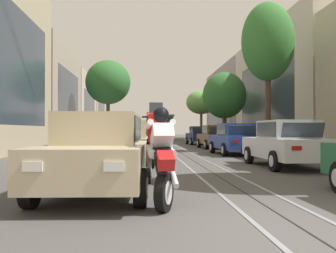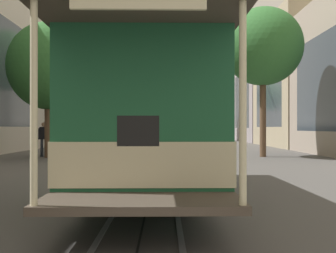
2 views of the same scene
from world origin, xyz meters
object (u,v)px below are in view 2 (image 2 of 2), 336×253
at_px(parked_car_beige_near_left, 188,134).
at_px(street_tree_kerb_right_near, 113,87).
at_px(street_tree_kerb_right_second, 90,61).
at_px(motorcycle_with_rider, 177,133).
at_px(parked_car_brown_fourth_right, 117,137).
at_px(parked_car_navy_fifth_right, 104,140).
at_px(parked_car_grey_mid_left, 197,136).
at_px(cable_car_trolley, 150,117).
at_px(street_tree_kerb_left_second, 263,47).
at_px(street_tree_kerb_left_near, 205,97).
at_px(street_sign_post, 118,127).
at_px(pedestrian_on_left_pavement, 44,137).
at_px(parked_car_white_second_right, 132,134).
at_px(parked_car_beige_second_left, 190,135).
at_px(parked_car_blue_mid_right, 128,136).
at_px(street_tree_kerb_right_mid, 49,66).
at_px(parked_car_green_near_right, 136,134).

relative_size(parked_car_beige_near_left, street_tree_kerb_right_near, 0.56).
distance_m(street_tree_kerb_right_second, motorcycle_with_rider, 17.49).
distance_m(parked_car_brown_fourth_right, street_tree_kerb_right_near, 17.58).
xyz_separation_m(parked_car_navy_fifth_right, street_tree_kerb_right_second, (2.48, -10.59, 5.62)).
xyz_separation_m(parked_car_grey_mid_left, cable_car_trolley, (2.87, 24.84, 0.86)).
height_order(street_tree_kerb_left_second, motorcycle_with_rider, street_tree_kerb_left_second).
height_order(street_tree_kerb_left_near, street_sign_post, street_tree_kerb_left_near).
height_order(parked_car_navy_fifth_right, cable_car_trolley, cable_car_trolley).
bearing_deg(street_tree_kerb_left_near, pedestrian_on_left_pavement, 68.50).
relative_size(parked_car_beige_near_left, street_tree_kerb_right_second, 0.50).
distance_m(parked_car_white_second_right, motorcycle_with_rider, 7.56).
relative_size(parked_car_grey_mid_left, motorcycle_with_rider, 2.32).
height_order(cable_car_trolley, pedestrian_on_left_pavement, cable_car_trolley).
bearing_deg(parked_car_navy_fifth_right, cable_car_trolley, 101.88).
bearing_deg(parked_car_beige_near_left, parked_car_navy_fifth_right, 76.94).
xyz_separation_m(street_tree_kerb_right_second, motorcycle_with_rider, (-7.00, -15.05, -5.50)).
xyz_separation_m(parked_car_beige_second_left, parked_car_grey_mid_left, (-0.17, 6.69, 0.00)).
height_order(parked_car_white_second_right, motorcycle_with_rider, motorcycle_with_rider).
distance_m(parked_car_grey_mid_left, pedestrian_on_left_pavement, 14.89).
height_order(parked_car_blue_mid_right, street_tree_kerb_right_near, street_tree_kerb_right_near).
bearing_deg(parked_car_white_second_right, street_tree_kerb_right_mid, 83.23).
height_order(parked_car_green_near_right, pedestrian_on_left_pavement, pedestrian_on_left_pavement).
height_order(parked_car_beige_second_left, parked_car_white_second_right, same).
relative_size(parked_car_navy_fifth_right, street_tree_kerb_left_second, 0.60).
bearing_deg(motorcycle_with_rider, parked_car_blue_mid_right, 70.65).
relative_size(parked_car_white_second_right, street_tree_kerb_right_second, 0.50).
bearing_deg(parked_car_blue_mid_right, parked_car_white_second_right, -88.64).
bearing_deg(parked_car_blue_mid_right, parked_car_navy_fifth_right, 89.39).
height_order(street_tree_kerb_left_second, street_tree_kerb_right_mid, street_tree_kerb_left_second).
bearing_deg(parked_car_beige_near_left, street_sign_post, 17.26).
distance_m(street_tree_kerb_right_mid, pedestrian_on_left_pavement, 3.54).
relative_size(street_tree_kerb_left_second, cable_car_trolley, 0.81).
distance_m(parked_car_beige_second_left, street_sign_post, 8.03).
bearing_deg(cable_car_trolley, parked_car_white_second_right, -85.14).
xyz_separation_m(street_tree_kerb_right_second, cable_car_trolley, (-5.26, 23.79, -4.75)).
xyz_separation_m(parked_car_green_near_right, street_sign_post, (1.57, 3.98, 0.75)).
relative_size(parked_car_green_near_right, street_tree_kerb_right_mid, 0.67).
distance_m(parked_car_beige_second_left, parked_car_green_near_right, 9.51).
xyz_separation_m(street_tree_kerb_left_second, street_sign_post, (9.53, -22.90, -3.89)).
xyz_separation_m(parked_car_beige_near_left, pedestrian_on_left_pavement, (8.57, 24.92, 0.17)).
bearing_deg(pedestrian_on_left_pavement, street_sign_post, -93.42).
bearing_deg(parked_car_navy_fifth_right, street_tree_kerb_right_mid, 26.89).
distance_m(parked_car_beige_second_left, street_tree_kerb_right_near, 10.53).
height_order(parked_car_grey_mid_left, street_tree_kerb_right_second, street_tree_kerb_right_second).
bearing_deg(parked_car_white_second_right, pedestrian_on_left_pavement, 81.81).
distance_m(street_tree_kerb_right_near, street_tree_kerb_right_second, 13.03).
bearing_deg(parked_car_navy_fifth_right, parked_car_beige_second_left, -106.62).
distance_m(parked_car_blue_mid_right, street_sign_post, 9.14).
xyz_separation_m(street_tree_kerb_left_near, street_tree_kerb_right_near, (9.78, 2.40, 0.89)).
relative_size(cable_car_trolley, pedestrian_on_left_pavement, 5.36).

